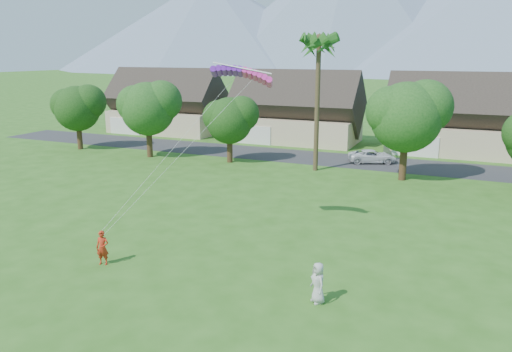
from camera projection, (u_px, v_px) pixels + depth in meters
The scene contains 10 objects.
ground at pixel (160, 316), 20.88m from camera, with size 500.00×500.00×0.00m, color #2D6019.
street at pixel (350, 161), 51.11m from camera, with size 90.00×7.00×0.01m, color #2D2D30.
kite_flyer at pixel (102, 248), 25.81m from camera, with size 0.67×0.44×1.83m, color red.
watcher at pixel (318, 283), 21.83m from camera, with size 0.91×0.59×1.86m, color #B3B3AF.
parked_car at pixel (372, 156), 50.08m from camera, with size 2.17×4.71×1.31m, color silver.
mountain_ridge at pixel (483, 15), 241.10m from camera, with size 540.00×240.00×70.00m.
houses_row at pixel (373, 118), 58.10m from camera, with size 72.75×8.19×8.86m.
tree_row at pixel (324, 120), 44.98m from camera, with size 62.27×6.67×8.45m.
fan_palm at pixel (319, 41), 44.18m from camera, with size 3.00×3.00×13.80m.
parafoil_kite at pixel (243, 72), 27.66m from camera, with size 3.63×1.47×0.50m.
Camera 1 is at (11.26, -15.67, 10.69)m, focal length 35.00 mm.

